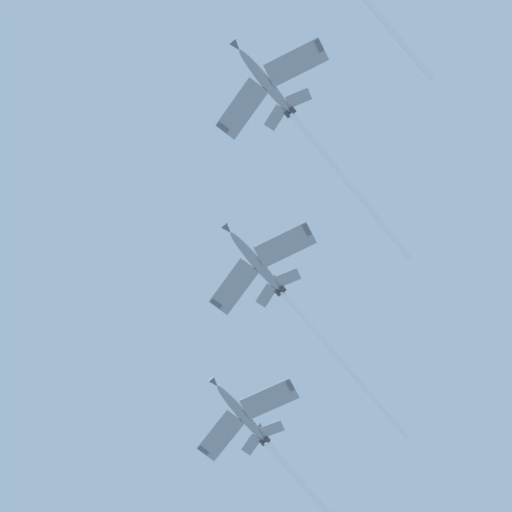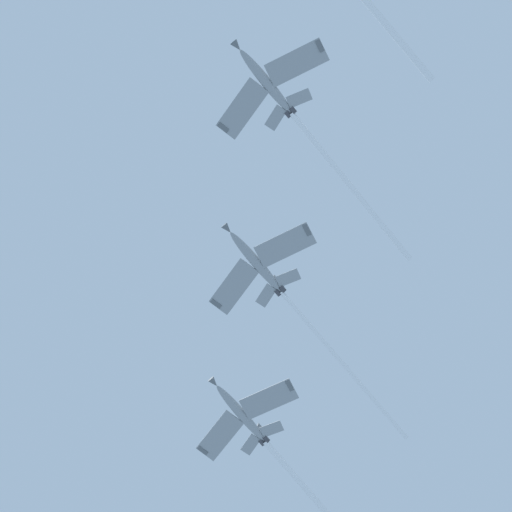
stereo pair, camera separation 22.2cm
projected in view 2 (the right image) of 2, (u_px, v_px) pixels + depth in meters
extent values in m
cylinder|color=white|center=(370.00, 5.00, 143.43)|extent=(2.55, 27.13, 8.83)
ellipsoid|color=gray|center=(266.00, 82.00, 149.21)|extent=(2.53, 12.04, 4.39)
cone|color=#595E60|center=(237.00, 46.00, 148.64)|extent=(1.34, 1.94, 1.57)
ellipsoid|color=black|center=(257.00, 70.00, 149.61)|extent=(1.23, 3.01, 1.59)
cube|color=gray|center=(297.00, 63.00, 147.67)|extent=(9.66, 6.20, 1.12)
cube|color=#595E60|center=(320.00, 46.00, 146.64)|extent=(1.23, 1.90, 0.58)
cube|color=gray|center=(242.00, 109.00, 150.70)|extent=(9.46, 4.97, 1.12)
cube|color=#595E60|center=(223.00, 128.00, 152.01)|extent=(0.98, 1.86, 0.58)
cube|color=gray|center=(299.00, 98.00, 148.99)|extent=(4.01, 3.02, 0.62)
cube|color=gray|center=(276.00, 118.00, 150.29)|extent=(3.92, 2.57, 0.62)
cube|color=#595E60|center=(288.00, 106.00, 150.96)|extent=(0.42, 3.04, 3.32)
cylinder|color=#38383D|center=(293.00, 110.00, 149.48)|extent=(0.89, 1.23, 1.03)
cylinder|color=#38383D|center=(288.00, 114.00, 149.74)|extent=(0.89, 1.23, 1.03)
cylinder|color=white|center=(351.00, 187.00, 150.82)|extent=(3.05, 27.42, 8.08)
ellipsoid|color=gray|center=(256.00, 262.00, 154.96)|extent=(2.31, 12.02, 4.40)
cone|color=#595E60|center=(227.00, 229.00, 154.44)|extent=(1.31, 1.92, 1.57)
ellipsoid|color=black|center=(248.00, 251.00, 155.37)|extent=(1.17, 2.99, 1.59)
cube|color=gray|center=(285.00, 245.00, 153.39)|extent=(9.64, 6.06, 1.12)
cube|color=#595E60|center=(307.00, 230.00, 152.33)|extent=(1.20, 1.90, 0.58)
cube|color=gray|center=(234.00, 287.00, 156.48)|extent=(9.49, 5.12, 1.12)
cube|color=#595E60|center=(216.00, 304.00, 157.81)|extent=(1.01, 1.87, 0.58)
cube|color=gray|center=(288.00, 278.00, 154.69)|extent=(4.00, 2.97, 0.62)
cube|color=gray|center=(266.00, 296.00, 156.02)|extent=(3.93, 2.63, 0.62)
cube|color=#595E60|center=(278.00, 283.00, 156.68)|extent=(0.36, 3.05, 3.32)
cylinder|color=#38383D|center=(282.00, 289.00, 155.19)|extent=(0.87, 1.22, 1.03)
cylinder|color=#38383D|center=(278.00, 293.00, 155.46)|extent=(0.87, 1.22, 1.03)
cylinder|color=white|center=(344.00, 365.00, 156.53)|extent=(2.47, 29.42, 8.47)
ellipsoid|color=gray|center=(241.00, 414.00, 162.51)|extent=(2.40, 12.04, 4.31)
cone|color=#595E60|center=(214.00, 383.00, 161.91)|extent=(1.32, 1.92, 1.56)
ellipsoid|color=black|center=(233.00, 402.00, 162.89)|extent=(1.19, 3.00, 1.57)
cube|color=gray|center=(269.00, 399.00, 160.95)|extent=(9.65, 6.12, 1.09)
cube|color=#595E60|center=(290.00, 386.00, 159.90)|extent=(1.21, 1.90, 0.56)
cube|color=gray|center=(220.00, 436.00, 164.02)|extent=(9.48, 5.07, 1.09)
cube|color=#595E60|center=(203.00, 451.00, 165.34)|extent=(1.00, 1.87, 0.56)
cube|color=gray|center=(272.00, 429.00, 162.29)|extent=(4.01, 2.99, 0.60)
cube|color=gray|center=(251.00, 445.00, 163.61)|extent=(3.93, 2.61, 0.60)
cube|color=#595E60|center=(262.00, 432.00, 164.27)|extent=(0.38, 3.03, 3.31)
cylinder|color=#38383D|center=(266.00, 439.00, 162.80)|extent=(0.88, 1.22, 1.02)
cylinder|color=#38383D|center=(262.00, 442.00, 163.06)|extent=(0.88, 1.22, 1.02)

